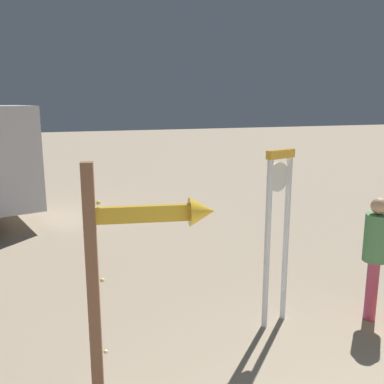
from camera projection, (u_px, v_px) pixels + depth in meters
name	position (u px, v px, depth m)	size (l,w,h in m)	color
standing_clock	(277.00, 222.00, 5.09)	(0.43, 0.21, 2.19)	white
arrow_sign	(136.00, 255.00, 3.60)	(1.12, 0.38, 2.27)	#8A5D43
person_near_clock	(375.00, 252.00, 5.32)	(0.30, 0.30, 1.59)	#BA4464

